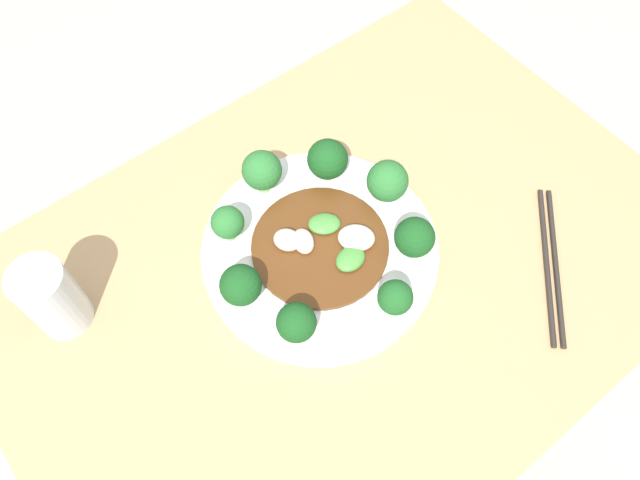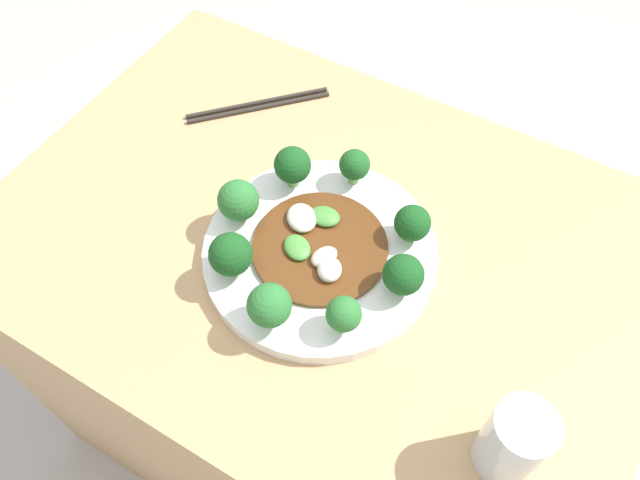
{
  "view_description": "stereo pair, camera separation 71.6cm",
  "coord_description": "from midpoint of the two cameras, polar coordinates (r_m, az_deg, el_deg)",
  "views": [
    {
      "loc": [
        0.26,
        0.28,
        1.47
      ],
      "look_at": [
        0.02,
        -0.03,
        0.76
      ],
      "focal_mm": 35.0,
      "sensor_mm": 36.0,
      "label": 1
    },
    {
      "loc": [
        0.25,
        -0.43,
        1.44
      ],
      "look_at": [
        0.02,
        -0.03,
        0.76
      ],
      "focal_mm": 35.0,
      "sensor_mm": 36.0,
      "label": 2
    }
  ],
  "objects": [
    {
      "name": "chopsticks",
      "position": [
        0.9,
        37.71,
        -17.67
      ],
      "size": [
        0.18,
        0.18,
        0.01
      ],
      "color": "#2D2823",
      "rests_on": "table"
    },
    {
      "name": "broccoli_west",
      "position": [
        0.76,
        24.19,
        -12.28
      ],
      "size": [
        0.06,
        0.06,
        0.06
      ],
      "color": "#89B76B",
      "rests_on": "plate"
    },
    {
      "name": "broccoli_south",
      "position": [
        0.71,
        11.32,
        -11.95
      ],
      "size": [
        0.05,
        0.05,
        0.07
      ],
      "color": "#89B76B",
      "rests_on": "plate"
    },
    {
      "name": "broccoli_southeast",
      "position": [
        0.69,
        8.4,
        -18.42
      ],
      "size": [
        0.04,
        0.04,
        0.06
      ],
      "color": "#7AAD5B",
      "rests_on": "plate"
    },
    {
      "name": "ground_plane",
      "position": [
        1.48,
        10.71,
        -25.3
      ],
      "size": [
        8.0,
        8.0,
        0.0
      ],
      "primitive_type": "plane",
      "color": "#B7B2A8"
    },
    {
      "name": "table",
      "position": [
        1.12,
        13.98,
        -23.76
      ],
      "size": [
        0.93,
        0.66,
        0.72
      ],
      "color": "tan",
      "rests_on": "ground_plane"
    },
    {
      "name": "drinking_glass",
      "position": [
        0.68,
        -10.31,
        -27.15
      ],
      "size": [
        0.07,
        0.07,
        0.11
      ],
      "color": "silver",
      "rests_on": "table"
    },
    {
      "name": "stirfry_center",
      "position": [
        0.74,
        18.2,
        -19.35
      ],
      "size": [
        0.18,
        0.18,
        0.02
      ],
      "color": "#5B3314",
      "rests_on": "plate"
    },
    {
      "name": "broccoli_southwest",
      "position": [
        0.74,
        17.94,
        -10.13
      ],
      "size": [
        0.06,
        0.06,
        0.07
      ],
      "color": "#7AAD5B",
      "rests_on": "plate"
    },
    {
      "name": "broccoli_north",
      "position": [
        0.74,
        26.92,
        -25.1
      ],
      "size": [
        0.04,
        0.04,
        0.06
      ],
      "color": "#7AAD5B",
      "rests_on": "plate"
    },
    {
      "name": "plate",
      "position": [
        0.76,
        17.56,
        -19.74
      ],
      "size": [
        0.32,
        0.32,
        0.02
      ],
      "color": "white",
      "rests_on": "table"
    },
    {
      "name": "broccoli_east",
      "position": [
        0.68,
        11.09,
        -25.67
      ],
      "size": [
        0.05,
        0.05,
        0.06
      ],
      "color": "#7AAD5B",
      "rests_on": "plate"
    },
    {
      "name": "broccoli_northwest",
      "position": [
        0.76,
        27.83,
        -18.35
      ],
      "size": [
        0.05,
        0.05,
        0.07
      ],
      "color": "#89B76B",
      "rests_on": "plate"
    },
    {
      "name": "broccoli_northeast",
      "position": [
        0.7,
        17.77,
        -28.93
      ],
      "size": [
        0.05,
        0.05,
        0.06
      ],
      "color": "#70A356",
      "rests_on": "plate"
    }
  ]
}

